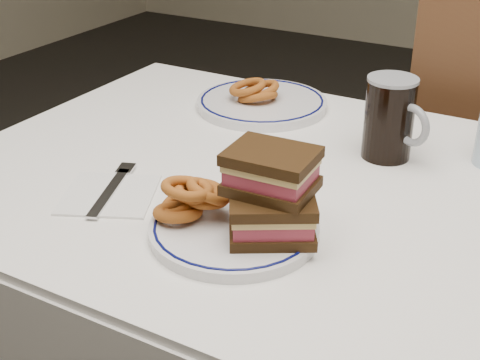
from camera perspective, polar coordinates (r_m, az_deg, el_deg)
The scene contains 9 objects.
dining_table at distance 1.17m, azimuth 5.87°, elevation -5.09°, with size 1.27×0.87×0.75m.
main_plate at distance 0.97m, azimuth -0.52°, elevation -4.17°, with size 0.25×0.25×0.02m.
reuben_sandwich at distance 0.92m, azimuth 2.71°, elevation -1.18°, with size 0.15×0.14×0.12m.
onion_rings_main at distance 0.98m, azimuth -4.08°, elevation -1.46°, with size 0.12×0.11×0.08m.
ketchup_ramekin at distance 1.03m, azimuth 1.66°, elevation -0.72°, with size 0.06×0.06×0.03m.
beer_mug at distance 1.21m, azimuth 12.72°, elevation 5.20°, with size 0.13×0.09×0.15m.
far_plate at distance 1.44m, azimuth 1.88°, elevation 6.60°, with size 0.28×0.28×0.02m.
onion_rings_far at distance 1.43m, azimuth 1.32°, elevation 7.56°, with size 0.11×0.11×0.07m.
napkin_fork at distance 1.10m, azimuth -11.04°, elevation -1.10°, with size 0.19×0.20×0.01m.
Camera 1 is at (0.38, -0.91, 1.27)m, focal length 50.00 mm.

